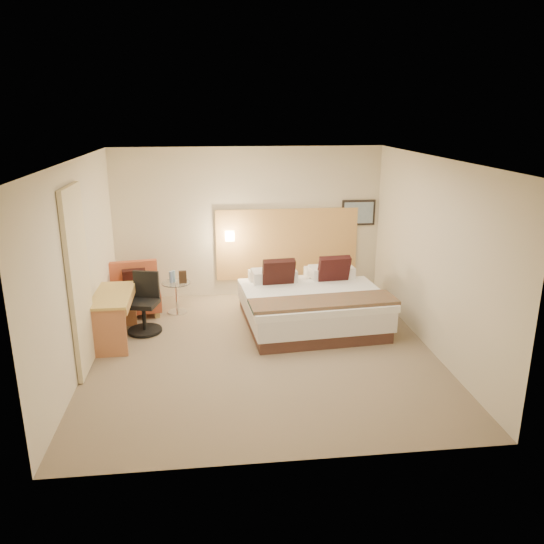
{
  "coord_description": "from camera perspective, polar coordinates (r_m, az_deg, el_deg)",
  "views": [
    {
      "loc": [
        -0.66,
        -6.88,
        3.3
      ],
      "look_at": [
        0.21,
        0.67,
        0.97
      ],
      "focal_mm": 35.0,
      "sensor_mm": 36.0,
      "label": 1
    }
  ],
  "objects": [
    {
      "name": "desk",
      "position": [
        8.1,
        -16.56,
        -3.31
      ],
      "size": [
        0.56,
        1.19,
        0.74
      ],
      "color": "tan",
      "rests_on": "floor"
    },
    {
      "name": "wall_front",
      "position": [
        4.83,
        1.82,
        -6.79
      ],
      "size": [
        4.8,
        0.02,
        2.7
      ],
      "primitive_type": "cube",
      "color": "beige",
      "rests_on": "floor"
    },
    {
      "name": "bottle_b",
      "position": [
        9.03,
        -10.54,
        -0.45
      ],
      "size": [
        0.06,
        0.06,
        0.19
      ],
      "primitive_type": "cylinder",
      "rotation": [
        0.0,
        0.0,
        0.12
      ],
      "color": "#89B5D4",
      "rests_on": "side_table"
    },
    {
      "name": "lamp_arm",
      "position": [
        9.55,
        -4.58,
        3.95
      ],
      "size": [
        0.02,
        0.12,
        0.02
      ],
      "primitive_type": "cylinder",
      "rotation": [
        1.57,
        0.0,
        0.0
      ],
      "color": "white",
      "rests_on": "wall_back"
    },
    {
      "name": "side_table",
      "position": [
        9.09,
        -10.2,
        -2.54
      ],
      "size": [
        0.54,
        0.54,
        0.54
      ],
      "color": "silver",
      "rests_on": "floor"
    },
    {
      "name": "art_canvas",
      "position": [
        9.88,
        9.31,
        6.3
      ],
      "size": [
        0.54,
        0.01,
        0.39
      ],
      "primitive_type": "cube",
      "color": "gray",
      "rests_on": "wall_back"
    },
    {
      "name": "floor",
      "position": [
        7.66,
        -1.03,
        -8.57
      ],
      "size": [
        4.8,
        5.0,
        0.02
      ],
      "primitive_type": "cube",
      "color": "#7B6953",
      "rests_on": "ground"
    },
    {
      "name": "bottle_a",
      "position": [
        8.99,
        -10.82,
        -0.55
      ],
      "size": [
        0.06,
        0.06,
        0.19
      ],
      "primitive_type": "cylinder",
      "rotation": [
        0.0,
        0.0,
        0.12
      ],
      "color": "#7992BB",
      "rests_on": "side_table"
    },
    {
      "name": "wall_right",
      "position": [
        7.78,
        16.88,
        1.76
      ],
      "size": [
        0.02,
        5.0,
        2.7
      ],
      "primitive_type": "cube",
      "color": "beige",
      "rests_on": "floor"
    },
    {
      "name": "menu_folder",
      "position": [
        8.94,
        -9.58,
        -0.53
      ],
      "size": [
        0.13,
        0.06,
        0.21
      ],
      "primitive_type": "cube",
      "rotation": [
        0.0,
        0.0,
        0.12
      ],
      "color": "#382517",
      "rests_on": "side_table"
    },
    {
      "name": "wall_back",
      "position": [
        9.61,
        -2.54,
        5.3
      ],
      "size": [
        4.8,
        0.02,
        2.7
      ],
      "primitive_type": "cube",
      "color": "beige",
      "rests_on": "floor"
    },
    {
      "name": "ceiling",
      "position": [
        6.94,
        -1.15,
        12.14
      ],
      "size": [
        4.8,
        5.0,
        0.02
      ],
      "primitive_type": "cube",
      "color": "silver",
      "rests_on": "floor"
    },
    {
      "name": "lamp_shade",
      "position": [
        9.49,
        -4.57,
        3.87
      ],
      "size": [
        0.15,
        0.15,
        0.15
      ],
      "primitive_type": "cube",
      "color": "#FFEDC6",
      "rests_on": "wall_back"
    },
    {
      "name": "bed",
      "position": [
        8.51,
        4.14,
        -3.4
      ],
      "size": [
        2.27,
        2.23,
        1.04
      ],
      "color": "#492C24",
      "rests_on": "floor"
    },
    {
      "name": "lounge_chair",
      "position": [
        9.24,
        -14.48,
        -2.25
      ],
      "size": [
        0.91,
        0.82,
        0.84
      ],
      "color": "#A9834F",
      "rests_on": "floor"
    },
    {
      "name": "wall_left",
      "position": [
        7.36,
        -20.1,
        0.6
      ],
      "size": [
        0.02,
        5.0,
        2.7
      ],
      "primitive_type": "cube",
      "color": "beige",
      "rests_on": "floor"
    },
    {
      "name": "headboard_panel",
      "position": [
        9.74,
        1.63,
        3.05
      ],
      "size": [
        2.6,
        0.04,
        1.3
      ],
      "primitive_type": "cube",
      "color": "tan",
      "rests_on": "wall_back"
    },
    {
      "name": "curtain",
      "position": [
        7.15,
        -20.04,
        -0.94
      ],
      "size": [
        0.06,
        0.9,
        2.42
      ],
      "primitive_type": "cube",
      "color": "beige",
      "rests_on": "wall_left"
    },
    {
      "name": "desk_chair",
      "position": [
        8.41,
        -13.54,
        -3.79
      ],
      "size": [
        0.63,
        0.63,
        0.92
      ],
      "color": "black",
      "rests_on": "floor"
    },
    {
      "name": "art_frame",
      "position": [
        9.9,
        9.28,
        6.32
      ],
      "size": [
        0.62,
        0.03,
        0.47
      ],
      "primitive_type": "cube",
      "color": "black",
      "rests_on": "wall_back"
    }
  ]
}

